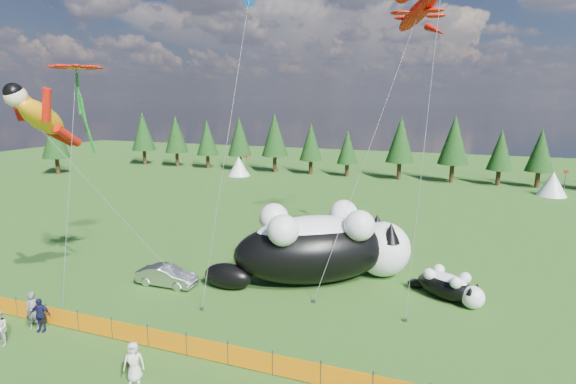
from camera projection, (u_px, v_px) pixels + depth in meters
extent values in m
plane|color=#0B3309|center=(203.00, 321.00, 22.49)|extent=(160.00, 160.00, 0.00)
cylinder|color=#262626|center=(17.00, 307.00, 22.71)|extent=(0.06, 0.06, 1.10)
cylinder|color=#262626|center=(47.00, 314.00, 22.02)|extent=(0.06, 0.06, 1.10)
cylinder|color=#262626|center=(78.00, 321.00, 21.34)|extent=(0.06, 0.06, 1.10)
cylinder|color=#262626|center=(112.00, 328.00, 20.65)|extent=(0.06, 0.06, 1.10)
cylinder|color=#262626|center=(148.00, 336.00, 19.97)|extent=(0.06, 0.06, 1.10)
cylinder|color=#262626|center=(187.00, 344.00, 19.28)|extent=(0.06, 0.06, 1.10)
cylinder|color=#262626|center=(228.00, 353.00, 18.60)|extent=(0.06, 0.06, 1.10)
cylinder|color=#262626|center=(273.00, 363.00, 17.91)|extent=(0.06, 0.06, 1.10)
cylinder|color=#262626|center=(321.00, 373.00, 17.23)|extent=(0.06, 0.06, 1.10)
cube|color=orange|center=(3.00, 305.00, 23.06)|extent=(2.00, 0.04, 0.90)
cube|color=orange|center=(32.00, 311.00, 22.37)|extent=(2.00, 0.04, 0.90)
cube|color=orange|center=(62.00, 318.00, 21.69)|extent=(2.00, 0.04, 0.90)
cube|color=orange|center=(95.00, 325.00, 21.00)|extent=(2.00, 0.04, 0.90)
cube|color=orange|center=(130.00, 333.00, 20.32)|extent=(2.00, 0.04, 0.90)
cube|color=orange|center=(167.00, 341.00, 19.64)|extent=(2.00, 0.04, 0.90)
cube|color=orange|center=(207.00, 350.00, 18.95)|extent=(2.00, 0.04, 0.90)
cube|color=orange|center=(250.00, 359.00, 18.27)|extent=(2.00, 0.04, 0.90)
cube|color=orange|center=(296.00, 369.00, 17.58)|extent=(2.00, 0.04, 0.90)
cube|color=orange|center=(346.00, 380.00, 16.90)|extent=(2.00, 0.04, 0.90)
ellipsoid|color=black|center=(313.00, 251.00, 27.05)|extent=(10.54, 8.99, 3.86)
ellipsoid|color=white|center=(313.00, 235.00, 26.85)|extent=(7.87, 6.64, 2.36)
sphere|color=white|center=(383.00, 249.00, 28.02)|extent=(3.43, 3.43, 3.43)
sphere|color=pink|center=(404.00, 247.00, 28.33)|extent=(0.48, 0.48, 0.48)
ellipsoid|color=black|center=(228.00, 276.00, 26.22)|extent=(3.33, 2.88, 1.50)
cone|color=black|center=(391.00, 233.00, 26.76)|extent=(1.20, 1.20, 1.20)
cone|color=black|center=(377.00, 223.00, 28.73)|extent=(1.20, 1.20, 1.20)
sphere|color=white|center=(344.00, 214.00, 28.50)|extent=(1.80, 1.80, 1.80)
sphere|color=white|center=(359.00, 226.00, 25.84)|extent=(1.80, 1.80, 1.80)
sphere|color=white|center=(274.00, 218.00, 27.57)|extent=(1.80, 1.80, 1.80)
sphere|color=white|center=(283.00, 230.00, 24.91)|extent=(1.80, 1.80, 1.80)
ellipsoid|color=black|center=(446.00, 287.00, 24.90)|extent=(3.76, 3.06, 1.37)
ellipsoid|color=white|center=(446.00, 281.00, 24.83)|extent=(2.81, 2.25, 0.84)
sphere|color=white|center=(473.00, 297.00, 23.72)|extent=(1.22, 1.22, 1.22)
sphere|color=pink|center=(482.00, 301.00, 23.34)|extent=(0.17, 0.17, 0.17)
ellipsoid|color=black|center=(417.00, 284.00, 26.34)|extent=(1.19, 0.98, 0.53)
cone|color=black|center=(470.00, 291.00, 23.39)|extent=(0.43, 0.43, 0.43)
cone|color=black|center=(477.00, 287.00, 23.86)|extent=(0.43, 0.43, 0.43)
sphere|color=white|center=(465.00, 278.00, 24.46)|extent=(0.64, 0.64, 0.64)
sphere|color=white|center=(456.00, 283.00, 23.83)|extent=(0.64, 0.64, 0.64)
sphere|color=white|center=(439.00, 270.00, 25.65)|extent=(0.64, 0.64, 0.64)
sphere|color=white|center=(429.00, 274.00, 25.02)|extent=(0.64, 0.64, 0.64)
imported|color=#B0B1B5|center=(167.00, 276.00, 26.65)|extent=(3.69, 1.39, 1.20)
imported|color=slate|center=(33.00, 311.00, 21.44)|extent=(0.82, 0.69, 1.92)
imported|color=#141639|center=(40.00, 315.00, 21.32)|extent=(1.09, 0.80, 1.66)
imported|color=silver|center=(134.00, 362.00, 17.49)|extent=(0.96, 0.84, 1.65)
cylinder|color=#595959|center=(119.00, 209.00, 24.25)|extent=(0.03, 0.03, 11.81)
cube|color=#262626|center=(185.00, 288.00, 26.23)|extent=(0.15, 0.15, 0.16)
cylinder|color=#595959|center=(369.00, 148.00, 25.87)|extent=(0.03, 0.03, 18.29)
cube|color=#262626|center=(314.00, 301.00, 24.46)|extent=(0.15, 0.15, 0.16)
cylinder|color=#595959|center=(69.00, 188.00, 23.27)|extent=(0.03, 0.03, 12.77)
cube|color=#262626|center=(62.00, 314.00, 23.03)|extent=(0.15, 0.15, 0.16)
cube|color=#167B21|center=(80.00, 114.00, 24.01)|extent=(0.20, 0.20, 4.30)
cylinder|color=#595959|center=(226.00, 149.00, 24.37)|extent=(0.03, 0.03, 17.11)
cube|color=#262626|center=(202.00, 309.00, 23.60)|extent=(0.15, 0.15, 0.16)
cylinder|color=#595959|center=(429.00, 103.00, 23.18)|extent=(0.03, 0.03, 22.06)
cube|color=#262626|center=(406.00, 320.00, 22.39)|extent=(0.15, 0.15, 0.16)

